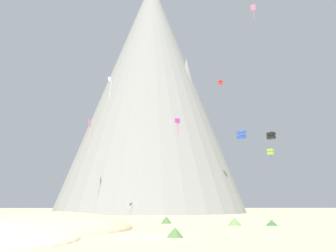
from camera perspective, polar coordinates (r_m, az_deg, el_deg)
ground_plane at (r=30.54m, az=-3.43°, el=-15.44°), size 400.00×400.00×0.00m
dune_foreground_left at (r=42.99m, az=-16.22°, el=-13.72°), size 19.87×25.09×3.28m
bush_mid_center at (r=51.20m, az=-0.23°, el=-13.13°), size 1.44×1.44×0.89m
bush_low_patch at (r=47.76m, az=14.46°, el=-13.13°), size 1.79×1.79×0.59m
bush_far_right at (r=47.07m, az=9.42°, el=-13.20°), size 1.79×1.79×0.86m
bush_near_left at (r=30.30m, az=1.00°, el=-14.81°), size 1.57×1.57×0.72m
rock_massif at (r=115.19m, az=-1.90°, el=4.13°), size 57.10×57.10×68.86m
kite_white_mid at (r=75.13m, az=-8.23°, el=5.99°), size 0.73×0.31×3.86m
kite_red_high at (r=92.10m, az=7.45°, el=6.15°), size 1.04×1.03×0.90m
kite_blue_mid at (r=74.12m, az=10.36°, el=-1.21°), size 1.89×1.89×1.71m
kite_black_low at (r=54.57m, az=14.38°, el=-1.35°), size 1.24×1.24×0.93m
kite_rainbow_high at (r=83.55m, az=11.96°, el=15.94°), size 0.88×0.53×2.92m
kite_pink_mid at (r=86.33m, az=-11.13°, el=0.37°), size 0.89×1.85×5.82m
kite_magenta_mid at (r=68.58m, az=1.31°, el=0.73°), size 0.93×0.91×2.93m
kite_lime_low at (r=72.52m, az=14.32°, el=-3.55°), size 1.31×1.32×3.05m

